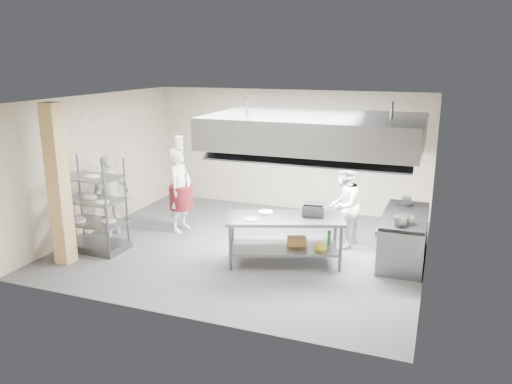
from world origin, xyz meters
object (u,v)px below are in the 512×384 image
at_px(island, 285,240).
at_px(chef_head, 180,190).
at_px(cooking_range, 404,238).
at_px(chef_line, 344,206).
at_px(chef_plating, 110,196).
at_px(griddle, 314,209).
at_px(pass_rack, 93,205).
at_px(stockpot, 407,219).

height_order(island, chef_head, chef_head).
distance_m(cooking_range, chef_line, 1.33).
bearing_deg(island, cooking_range, 5.87).
height_order(island, chef_plating, chef_plating).
distance_m(cooking_range, griddle, 1.85).
bearing_deg(chef_plating, chef_head, 130.96).
relative_size(pass_rack, stockpot, 8.18).
distance_m(cooking_range, stockpot, 0.77).
height_order(pass_rack, chef_head, chef_head).
relative_size(pass_rack, cooking_range, 0.93).
xyz_separation_m(griddle, stockpot, (1.67, 0.13, -0.03)).
relative_size(island, cooking_range, 1.07).
distance_m(griddle, stockpot, 1.68).
height_order(chef_line, stockpot, chef_line).
distance_m(island, chef_plating, 4.03).
relative_size(chef_line, stockpot, 7.73).
relative_size(chef_plating, stockpot, 7.76).
bearing_deg(island, chef_line, 35.19).
bearing_deg(island, griddle, 16.93).
distance_m(chef_head, chef_line, 3.58).
height_order(pass_rack, chef_plating, pass_rack).
bearing_deg(cooking_range, chef_line, 169.72).
bearing_deg(cooking_range, chef_plating, -172.40).
height_order(cooking_range, chef_plating, chef_plating).
bearing_deg(chef_plating, cooking_range, 107.73).
height_order(chef_plating, griddle, chef_plating).
xyz_separation_m(pass_rack, griddle, (4.23, 1.00, 0.08)).
bearing_deg(griddle, chef_plating, 173.26).
xyz_separation_m(chef_head, stockpot, (4.84, -0.48, 0.05)).
xyz_separation_m(pass_rack, chef_plating, (-0.22, 0.85, -0.05)).
height_order(cooking_range, griddle, griddle).
relative_size(island, chef_head, 1.15).
relative_size(chef_line, griddle, 4.34).
relative_size(chef_plating, griddle, 4.36).
relative_size(island, chef_line, 1.22).
xyz_separation_m(chef_plating, griddle, (4.46, 0.16, 0.13)).
height_order(island, stockpot, stockpot).
distance_m(chef_head, stockpot, 4.87).
height_order(chef_line, chef_plating, chef_plating).
bearing_deg(stockpot, chef_plating, -177.33).
relative_size(island, griddle, 5.31).
bearing_deg(chef_line, chef_plating, -70.59).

